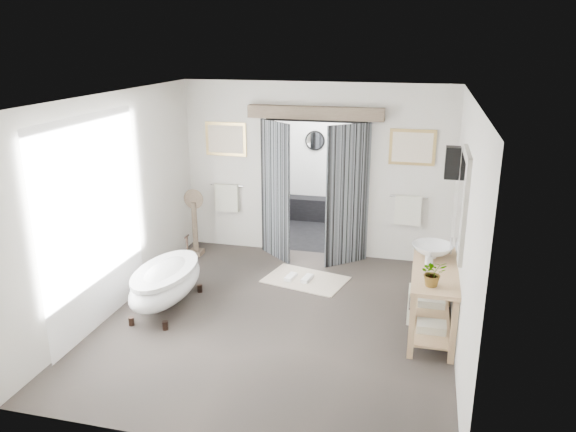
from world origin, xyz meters
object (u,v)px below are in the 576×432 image
object	(u,v)px
clawfoot_tub	(166,282)
vanity	(431,294)
rug	(306,280)
basin	(432,251)

from	to	relation	value
clawfoot_tub	vanity	size ratio (longest dim) A/B	1.01
clawfoot_tub	rug	xyz separation A→B (m)	(1.66, 1.36, -0.38)
clawfoot_tub	vanity	xyz separation A→B (m)	(3.51, 0.23, 0.12)
rug	vanity	bearing A→B (deg)	-31.31
vanity	rug	bearing A→B (deg)	148.69
clawfoot_tub	vanity	world-z (taller)	vanity
clawfoot_tub	basin	bearing A→B (deg)	9.57
vanity	rug	distance (m)	2.22
basin	vanity	bearing A→B (deg)	-106.19
vanity	basin	world-z (taller)	basin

